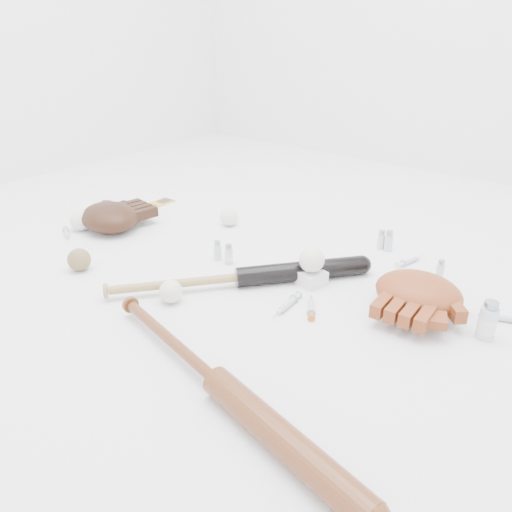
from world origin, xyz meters
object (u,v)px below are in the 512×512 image
Objects in this scene: pedestal at (311,277)px; bat_dark at (239,277)px; bat_wood at (218,382)px; glove_dark at (110,217)px.

bat_dark is at bearing -136.65° from pedestal.
bat_wood is at bearing -77.64° from pedestal.
glove_dark is at bearing 167.94° from bat_wood.
pedestal is at bearing 114.10° from bat_wood.
bat_dark is 0.95× the size of bat_wood.
bat_wood is 0.55m from pedestal.
bat_wood reaches higher than bat_dark.
glove_dark reaches higher than bat_dark.
pedestal is (0.82, 0.12, -0.03)m from glove_dark.
pedestal is (-0.12, 0.53, -0.01)m from bat_wood.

